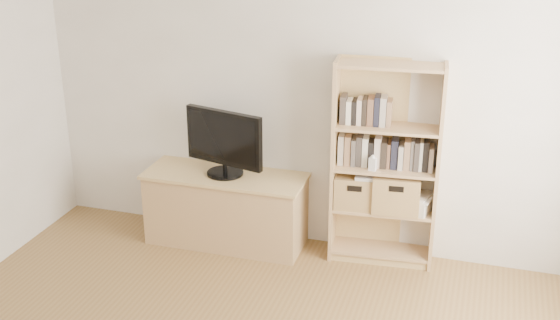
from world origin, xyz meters
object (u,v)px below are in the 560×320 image
at_px(tv_stand, 226,210).
at_px(baby_monitor, 373,164).
at_px(bookshelf, 385,165).
at_px(basket_left, 356,190).
at_px(basket_right, 397,192).
at_px(laptop, 378,175).
at_px(television, 224,143).

bearing_deg(tv_stand, baby_monitor, -0.40).
bearing_deg(bookshelf, tv_stand, 179.29).
bearing_deg(basket_left, baby_monitor, -35.17).
height_order(bookshelf, basket_left, bookshelf).
relative_size(basket_right, laptop, 1.09).
height_order(television, basket_left, television).
relative_size(basket_left, basket_right, 0.89).
bearing_deg(basket_left, television, 177.89).
bearing_deg(bookshelf, basket_right, -2.60).
relative_size(tv_stand, laptop, 3.92).
xyz_separation_m(television, baby_monitor, (1.19, -0.00, -0.04)).
relative_size(baby_monitor, laptop, 0.32).
relative_size(television, laptop, 2.11).
xyz_separation_m(tv_stand, basket_left, (1.06, 0.07, 0.28)).
xyz_separation_m(basket_left, laptop, (0.16, 0.01, 0.14)).
bearing_deg(baby_monitor, basket_left, 161.75).
xyz_separation_m(bookshelf, basket_left, (-0.21, -0.02, -0.23)).
relative_size(bookshelf, television, 2.34).
relative_size(tv_stand, basket_right, 3.61).
xyz_separation_m(basket_left, basket_right, (0.31, 0.03, 0.02)).
xyz_separation_m(bookshelf, laptop, (-0.05, -0.02, -0.09)).
distance_m(baby_monitor, basket_right, 0.32).
relative_size(television, basket_left, 2.19).
relative_size(television, baby_monitor, 6.65).
distance_m(baby_monitor, basket_left, 0.30).
bearing_deg(bookshelf, laptop, -168.37).
bearing_deg(basket_right, bookshelf, 176.71).
bearing_deg(basket_right, basket_left, 179.32).
xyz_separation_m(baby_monitor, basket_right, (0.18, 0.10, -0.25)).
bearing_deg(baby_monitor, tv_stand, -169.17).
height_order(baby_monitor, basket_left, baby_monitor).
height_order(basket_left, basket_right, basket_right).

